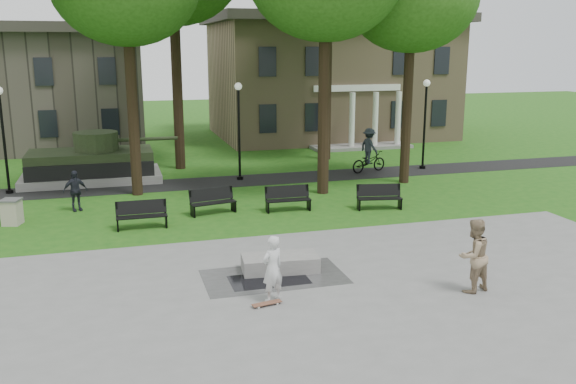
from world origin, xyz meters
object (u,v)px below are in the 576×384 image
at_px(cyclist, 369,154).
at_px(trash_bin, 12,212).
at_px(concrete_block, 280,263).
at_px(skateboarder, 272,269).
at_px(friend_watching, 473,256).
at_px(park_bench_0, 142,214).

xyz_separation_m(cyclist, trash_bin, (-16.49, -5.33, -0.45)).
bearing_deg(concrete_block, cyclist, 56.89).
height_order(skateboarder, friend_watching, friend_watching).
relative_size(cyclist, trash_bin, 2.40).
bearing_deg(cyclist, friend_watching, 149.80).
distance_m(park_bench_0, trash_bin, 4.90).
bearing_deg(trash_bin, skateboarder, -51.65).
bearing_deg(skateboarder, park_bench_0, -93.43).
bearing_deg(concrete_block, skateboarder, -110.40).
height_order(cyclist, park_bench_0, cyclist).
bearing_deg(park_bench_0, concrete_block, -56.70).
bearing_deg(concrete_block, trash_bin, 138.10).
bearing_deg(friend_watching, cyclist, -117.76).
bearing_deg(park_bench_0, cyclist, 31.00).
height_order(friend_watching, park_bench_0, friend_watching).
relative_size(skateboarder, trash_bin, 1.82).
distance_m(concrete_block, cyclist, 15.17).
bearing_deg(trash_bin, cyclist, 17.91).
xyz_separation_m(concrete_block, friend_watching, (4.50, -2.90, 0.77)).
distance_m(concrete_block, trash_bin, 11.03).
height_order(concrete_block, skateboarder, skateboarder).
distance_m(skateboarder, cyclist, 17.30).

